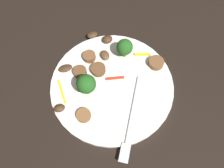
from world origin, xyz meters
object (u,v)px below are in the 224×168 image
broccoli_floret_0 (125,47)px  pepper_strip_1 (62,91)px  sausage_slice_3 (98,70)px  fork (130,123)px  mushroom_4 (92,35)px  sausage_slice_4 (84,115)px  broccoli_floret_1 (86,84)px  mushroom_2 (59,108)px  sausage_slice_0 (80,72)px  pepper_strip_2 (113,77)px  plate (112,85)px  pepper_strip_0 (142,54)px  sausage_slice_1 (89,57)px  mushroom_1 (107,39)px  mushroom_0 (65,68)px  mushroom_3 (105,55)px  sausage_slice_2 (156,63)px

broccoli_floret_0 → pepper_strip_1: bearing=-30.3°
pepper_strip_1 → sausage_slice_3: bearing=148.4°
fork → mushroom_4: size_ratio=6.84×
fork → sausage_slice_4: sausage_slice_4 is taller
broccoli_floret_1 → mushroom_2: broccoli_floret_1 is taller
sausage_slice_0 → pepper_strip_2: sausage_slice_0 is taller
plate → pepper_strip_0: pepper_strip_0 is taller
pepper_strip_1 → sausage_slice_1: bearing=171.9°
sausage_slice_3 → mushroom_1: 0.08m
sausage_slice_4 → mushroom_4: bearing=-157.7°
plate → sausage_slice_4: bearing=-13.2°
mushroom_0 → pepper_strip_1: (0.05, 0.02, -0.00)m
mushroom_1 → sausage_slice_3: bearing=11.9°
mushroom_3 → pepper_strip_2: size_ratio=0.67×
broccoli_floret_1 → sausage_slice_3: bearing=-176.9°
fork → mushroom_1: bearing=-154.2°
mushroom_0 → mushroom_2: (0.09, 0.04, 0.00)m
sausage_slice_0 → sausage_slice_4: size_ratio=0.99×
sausage_slice_1 → mushroom_2: (0.13, 0.00, -0.00)m
sausage_slice_3 → mushroom_3: size_ratio=1.19×
sausage_slice_2 → sausage_slice_0: bearing=-57.1°
pepper_strip_0 → pepper_strip_1: (0.16, -0.12, -0.00)m
plate → broccoli_floret_0: 0.09m
pepper_strip_0 → mushroom_2: bearing=-28.2°
plate → pepper_strip_0: (-0.10, 0.03, 0.01)m
sausage_slice_4 → sausage_slice_2: bearing=152.9°
plate → broccoli_floret_1: size_ratio=4.56×
mushroom_0 → plate: bearing=95.3°
mushroom_1 → pepper_strip_1: mushroom_1 is taller
mushroom_4 → pepper_strip_2: 0.12m
broccoli_floret_1 → pepper_strip_1: size_ratio=1.02×
mushroom_3 → broccoli_floret_0: bearing=120.4°
fork → mushroom_0: size_ratio=5.80×
plate → sausage_slice_2: size_ratio=7.85×
plate → sausage_slice_4: 0.09m
pepper_strip_1 → sausage_slice_0: bearing=165.0°
sausage_slice_3 → pepper_strip_0: bearing=138.2°
sausage_slice_3 → mushroom_2: size_ratio=1.40×
sausage_slice_4 → mushroom_0: bearing=-131.7°
mushroom_0 → sausage_slice_4: bearing=48.3°
sausage_slice_3 → broccoli_floret_1: bearing=3.1°
mushroom_3 → mushroom_4: mushroom_3 is taller
mushroom_3 → pepper_strip_1: size_ratio=0.47×
pepper_strip_1 → broccoli_floret_0: bearing=149.7°
sausage_slice_2 → fork: bearing=0.1°
mushroom_2 → mushroom_3: 0.16m
fork → mushroom_3: bearing=-148.8°
sausage_slice_3 → sausage_slice_4: size_ratio=1.09×
plate → fork: bearing=47.8°
broccoli_floret_1 → broccoli_floret_0: bearing=165.0°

